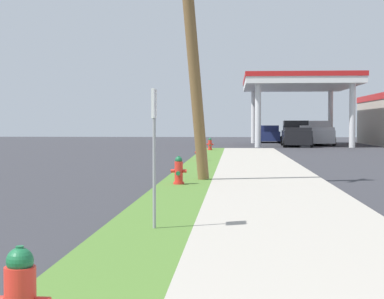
{
  "coord_description": "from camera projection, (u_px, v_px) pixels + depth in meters",
  "views": [
    {
      "loc": [
        2.03,
        -0.77,
        1.71
      ],
      "look_at": [
        0.71,
        18.5,
        0.91
      ],
      "focal_mm": 57.75,
      "sensor_mm": 36.0,
      "label": 1
    }
  ],
  "objects": [
    {
      "name": "car_navy_by_far_pump",
      "position": [
        270.0,
        135.0,
        56.9
      ],
      "size": [
        2.1,
        4.57,
        1.57
      ],
      "color": "navy",
      "rests_on": "ground"
    },
    {
      "name": "fire_hydrant_fourth",
      "position": [
        210.0,
        145.0,
        37.64
      ],
      "size": [
        0.42,
        0.38,
        0.74
      ],
      "color": "red",
      "rests_on": "grass_verge"
    },
    {
      "name": "fire_hydrant_third",
      "position": [
        200.0,
        153.0,
        26.81
      ],
      "size": [
        0.42,
        0.37,
        0.74
      ],
      "color": "red",
      "rests_on": "grass_verge"
    },
    {
      "name": "fire_hydrant_second",
      "position": [
        179.0,
        172.0,
        16.27
      ],
      "size": [
        0.42,
        0.38,
        0.74
      ],
      "color": "red",
      "rests_on": "grass_verge"
    },
    {
      "name": "car_white_by_near_pump",
      "position": [
        304.0,
        135.0,
        53.22
      ],
      "size": [
        2.18,
        4.6,
        1.57
      ],
      "color": "white",
      "rests_on": "ground"
    },
    {
      "name": "street_sign_post",
      "position": [
        154.0,
        129.0,
        9.34
      ],
      "size": [
        0.05,
        0.36,
        2.12
      ],
      "color": "gray",
      "rests_on": "grass_verge"
    },
    {
      "name": "truck_black_on_apron",
      "position": [
        296.0,
        134.0,
        46.78
      ],
      "size": [
        2.32,
        5.48,
        1.97
      ],
      "color": "black",
      "rests_on": "ground"
    },
    {
      "name": "utility_pole_midground",
      "position": [
        190.0,
        24.0,
        16.96
      ],
      "size": [
        1.28,
        2.01,
        8.52
      ],
      "color": "brown",
      "rests_on": "grass_verge"
    },
    {
      "name": "truck_silver_at_forecourt",
      "position": [
        319.0,
        134.0,
        49.79
      ],
      "size": [
        2.31,
        5.47,
        1.97
      ],
      "color": "#BCBCC1",
      "rests_on": "ground"
    },
    {
      "name": "gas_station_canopy",
      "position": [
        381.0,
        111.0,
        49.31
      ],
      "size": [
        15.8,
        13.31,
        5.48
      ],
      "color": "silver",
      "rests_on": "ground"
    }
  ]
}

